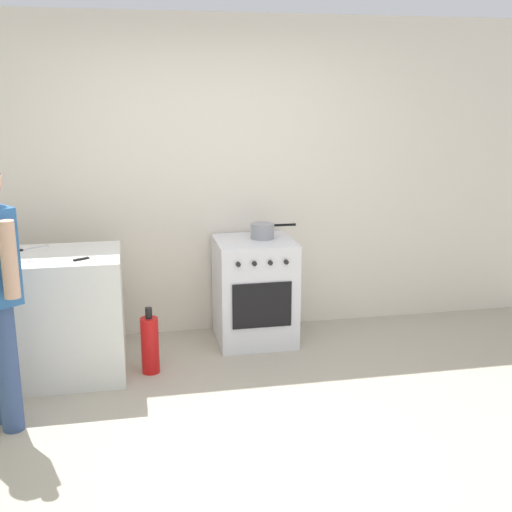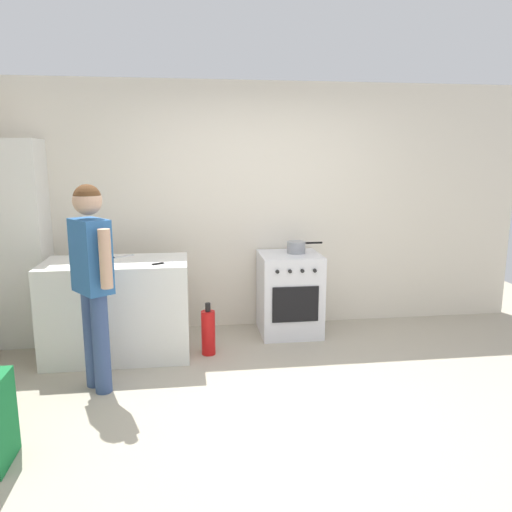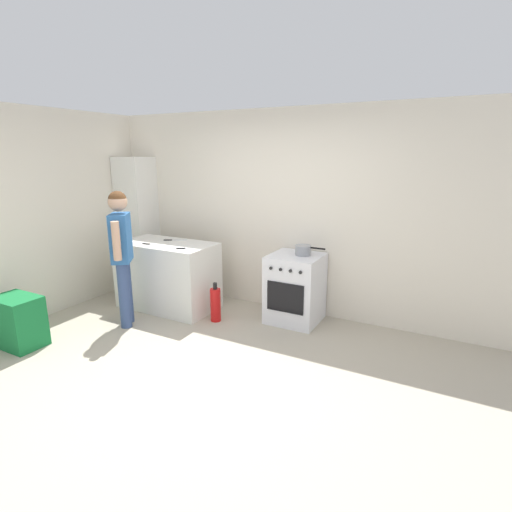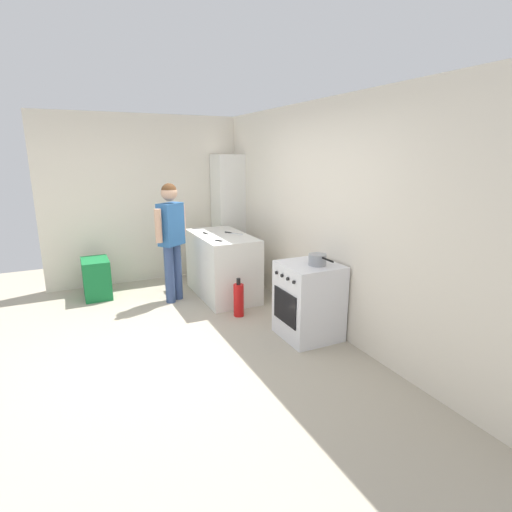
{
  "view_description": "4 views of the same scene",
  "coord_description": "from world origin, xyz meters",
  "px_view_note": "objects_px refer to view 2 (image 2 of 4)",
  "views": [
    {
      "loc": [
        -0.61,
        -3.32,
        2.01
      ],
      "look_at": [
        0.23,
        0.9,
        0.9
      ],
      "focal_mm": 45.0,
      "sensor_mm": 36.0,
      "label": 1
    },
    {
      "loc": [
        -0.67,
        -3.37,
        1.84
      ],
      "look_at": [
        -0.08,
        0.98,
        0.96
      ],
      "focal_mm": 35.0,
      "sensor_mm": 36.0,
      "label": 2
    },
    {
      "loc": [
        2.12,
        -2.79,
        2.04
      ],
      "look_at": [
        0.18,
        0.87,
        0.98
      ],
      "focal_mm": 28.0,
      "sensor_mm": 36.0,
      "label": 3
    },
    {
      "loc": [
        3.86,
        -0.75,
        2.01
      ],
      "look_at": [
        0.23,
        0.99,
        0.98
      ],
      "focal_mm": 28.0,
      "sensor_mm": 36.0,
      "label": 4
    }
  ],
  "objects_px": {
    "knife_paring": "(161,263)",
    "fire_extinguisher": "(208,332)",
    "larder_cabinet": "(21,244)",
    "knife_chef": "(117,257)",
    "knife_carving": "(104,265)",
    "person": "(92,270)",
    "oven_left": "(289,294)",
    "pot": "(296,247)"
  },
  "relations": [
    {
      "from": "knife_carving",
      "to": "knife_paring",
      "type": "bearing_deg",
      "value": 0.46
    },
    {
      "from": "knife_carving",
      "to": "larder_cabinet",
      "type": "distance_m",
      "value": 1.1
    },
    {
      "from": "pot",
      "to": "fire_extinguisher",
      "type": "bearing_deg",
      "value": -151.14
    },
    {
      "from": "knife_paring",
      "to": "fire_extinguisher",
      "type": "height_order",
      "value": "knife_paring"
    },
    {
      "from": "oven_left",
      "to": "knife_carving",
      "type": "distance_m",
      "value": 1.92
    },
    {
      "from": "knife_paring",
      "to": "fire_extinguisher",
      "type": "relative_size",
      "value": 0.38
    },
    {
      "from": "knife_chef",
      "to": "larder_cabinet",
      "type": "height_order",
      "value": "larder_cabinet"
    },
    {
      "from": "person",
      "to": "fire_extinguisher",
      "type": "distance_m",
      "value": 1.32
    },
    {
      "from": "oven_left",
      "to": "pot",
      "type": "height_order",
      "value": "pot"
    },
    {
      "from": "oven_left",
      "to": "pot",
      "type": "distance_m",
      "value": 0.49
    },
    {
      "from": "knife_paring",
      "to": "knife_carving",
      "type": "bearing_deg",
      "value": -179.54
    },
    {
      "from": "knife_chef",
      "to": "knife_carving",
      "type": "distance_m",
      "value": 0.36
    },
    {
      "from": "pot",
      "to": "person",
      "type": "bearing_deg",
      "value": -148.76
    },
    {
      "from": "larder_cabinet",
      "to": "person",
      "type": "bearing_deg",
      "value": -53.34
    },
    {
      "from": "knife_carving",
      "to": "pot",
      "type": "bearing_deg",
      "value": 17.89
    },
    {
      "from": "oven_left",
      "to": "pot",
      "type": "bearing_deg",
      "value": 29.69
    },
    {
      "from": "oven_left",
      "to": "knife_paring",
      "type": "distance_m",
      "value": 1.47
    },
    {
      "from": "knife_carving",
      "to": "person",
      "type": "height_order",
      "value": "person"
    },
    {
      "from": "larder_cabinet",
      "to": "knife_paring",
      "type": "bearing_deg",
      "value": -25.41
    },
    {
      "from": "knife_paring",
      "to": "knife_carving",
      "type": "xyz_separation_m",
      "value": [
        -0.49,
        -0.0,
        -0.0
      ]
    },
    {
      "from": "knife_chef",
      "to": "person",
      "type": "bearing_deg",
      "value": -94.38
    },
    {
      "from": "oven_left",
      "to": "knife_chef",
      "type": "xyz_separation_m",
      "value": [
        -1.7,
        -0.2,
        0.48
      ]
    },
    {
      "from": "person",
      "to": "fire_extinguisher",
      "type": "height_order",
      "value": "person"
    },
    {
      "from": "knife_paring",
      "to": "fire_extinguisher",
      "type": "distance_m",
      "value": 0.8
    },
    {
      "from": "knife_chef",
      "to": "fire_extinguisher",
      "type": "xyz_separation_m",
      "value": [
        0.83,
        -0.28,
        -0.69
      ]
    },
    {
      "from": "knife_carving",
      "to": "fire_extinguisher",
      "type": "distance_m",
      "value": 1.14
    },
    {
      "from": "knife_carving",
      "to": "person",
      "type": "bearing_deg",
      "value": -89.91
    },
    {
      "from": "knife_paring",
      "to": "knife_chef",
      "type": "xyz_separation_m",
      "value": [
        -0.43,
        0.35,
        -0.0
      ]
    },
    {
      "from": "pot",
      "to": "person",
      "type": "height_order",
      "value": "person"
    },
    {
      "from": "knife_chef",
      "to": "oven_left",
      "type": "bearing_deg",
      "value": 6.73
    },
    {
      "from": "oven_left",
      "to": "knife_paring",
      "type": "bearing_deg",
      "value": -156.75
    },
    {
      "from": "person",
      "to": "oven_left",
      "type": "bearing_deg",
      "value": 31.3
    },
    {
      "from": "oven_left",
      "to": "person",
      "type": "xyz_separation_m",
      "value": [
        -1.77,
        -1.08,
        0.55
      ]
    },
    {
      "from": "knife_carving",
      "to": "person",
      "type": "relative_size",
      "value": 0.2
    },
    {
      "from": "person",
      "to": "fire_extinguisher",
      "type": "bearing_deg",
      "value": 33.61
    },
    {
      "from": "oven_left",
      "to": "knife_chef",
      "type": "relative_size",
      "value": 3.05
    },
    {
      "from": "knife_chef",
      "to": "fire_extinguisher",
      "type": "distance_m",
      "value": 1.12
    },
    {
      "from": "knife_paring",
      "to": "larder_cabinet",
      "type": "height_order",
      "value": "larder_cabinet"
    },
    {
      "from": "person",
      "to": "larder_cabinet",
      "type": "relative_size",
      "value": 0.82
    },
    {
      "from": "oven_left",
      "to": "knife_carving",
      "type": "relative_size",
      "value": 2.57
    },
    {
      "from": "knife_carving",
      "to": "knife_chef",
      "type": "bearing_deg",
      "value": 79.08
    },
    {
      "from": "knife_paring",
      "to": "larder_cabinet",
      "type": "relative_size",
      "value": 0.1
    }
  ]
}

